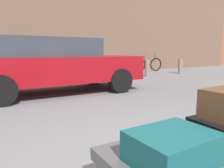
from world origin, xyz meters
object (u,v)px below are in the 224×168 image
Objects in this scene: suitcase_teal_front_left at (172,147)px; parked_car at (55,64)px; bicycle_leaning at (148,64)px; bollard_kerb_far at (147,68)px; bollard_kerb_mid at (127,69)px; luggage_cart at (186,154)px; bollard_kerb_near at (94,71)px; bollard_corner at (180,66)px.

suitcase_teal_front_left is 4.67m from parked_car.
bicycle_leaning reaches higher than bollard_kerb_far.
parked_car is at bearing -153.36° from bollard_kerb_mid.
bicycle_leaning is at bearing 52.06° from luggage_cart.
bollard_corner is at bearing 0.00° from bollard_kerb_near.
bollard_kerb_mid is 3.13m from bollard_corner.
bollard_kerb_mid is 1.00× the size of bollard_kerb_far.
luggage_cart is 2.41× the size of suitcase_teal_front_left.
bicycle_leaning is 1.89m from bollard_corner.
bicycle_leaning is at bearing 49.41° from suitcase_teal_front_left.
suitcase_teal_front_left is at bearing -128.79° from bicycle_leaning.
luggage_cart is at bearing -127.94° from bicycle_leaning.
bollard_kerb_far reaches higher than luggage_cart.
bicycle_leaning is at bearing 34.77° from bollard_kerb_mid.
suitcase_teal_front_left is 0.33× the size of bicycle_leaning.
bollard_kerb_mid is (1.47, 0.00, 0.00)m from bollard_kerb_near.
bollard_kerb_near is at bearing 180.00° from bollard_corner.
parked_car is 4.85m from bollard_kerb_far.
bollard_kerb_near is (2.47, 6.35, -0.09)m from suitcase_teal_front_left.
bollard_corner reaches higher than luggage_cart.
bollard_kerb_far reaches higher than suitcase_teal_front_left.
bollard_kerb_far is at bearing 0.00° from bollard_kerb_mid.
bicycle_leaning is (6.28, 8.05, 0.10)m from luggage_cart.
bicycle_leaning is (6.07, 3.55, -0.39)m from parked_car.
bollard_kerb_mid is at bearing 180.00° from bollard_corner.
bollard_kerb_far is (-1.55, -1.83, -0.02)m from bicycle_leaning.
parked_car reaches higher than suitcase_teal_front_left.
bollard_corner is (3.13, 0.00, 0.00)m from bollard_kerb_mid.
parked_car reaches higher than bollard_kerb_near.
bollard_kerb_far is (2.55, 0.00, 0.00)m from bollard_kerb_near.
bollard_corner is at bearing 14.71° from parked_car.
luggage_cart is 7.82m from bollard_kerb_far.
parked_car is at bearing -159.11° from bollard_kerb_far.
bollard_kerb_far is (4.73, 6.23, 0.09)m from luggage_cart.
suitcase_teal_front_left is 6.82m from bollard_kerb_near.
suitcase_teal_front_left is at bearing -128.33° from bollard_kerb_far.
suitcase_teal_front_left is at bearing -111.26° from bollard_kerb_near.
luggage_cart is at bearing -109.26° from bollard_kerb_near.
luggage_cart is 1.93× the size of bollard_corner.
bollard_corner is (7.07, 6.35, -0.09)m from suitcase_teal_front_left.
parked_car is 7.04m from bicycle_leaning.
bicycle_leaning is 2.47× the size of bollard_kerb_far.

